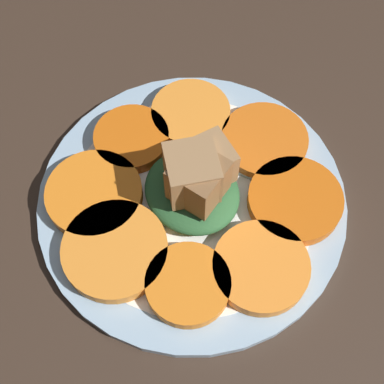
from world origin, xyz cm
name	(u,v)px	position (x,y,z in cm)	size (l,w,h in cm)	color
table_slab	(192,207)	(0.00, 0.00, 1.00)	(120.00, 120.00, 2.00)	#38281E
plate	(192,200)	(0.00, 0.00, 2.52)	(28.42, 28.42, 1.05)	#99B7D1
carrot_slice_0	(118,253)	(-0.38, 8.60, 3.76)	(9.16, 9.16, 1.31)	orange
carrot_slice_1	(188,284)	(-6.37, 5.71, 3.76)	(7.20, 7.20, 1.31)	orange
carrot_slice_2	(262,266)	(-9.13, -0.14, 3.76)	(8.28, 8.28, 1.31)	orange
carrot_slice_3	(295,200)	(-6.43, -6.74, 3.76)	(8.57, 8.57, 1.31)	#D35E12
carrot_slice_4	(262,139)	(0.26, -8.99, 3.76)	(8.32, 8.32, 1.31)	orange
carrot_slice_5	(191,114)	(6.98, -5.61, 3.76)	(7.78, 7.78, 1.31)	orange
carrot_slice_6	(132,139)	(8.33, 0.64, 3.76)	(7.23, 7.23, 1.31)	#D45E12
carrot_slice_7	(94,194)	(5.63, 6.87, 3.76)	(8.79, 8.79, 1.31)	orange
center_pile	(195,182)	(-0.20, -0.14, 5.98)	(9.10, 8.21, 6.59)	#2D6033
fork	(236,167)	(-0.22, -5.20, 3.30)	(18.42, 8.43, 0.40)	#B2B2B7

